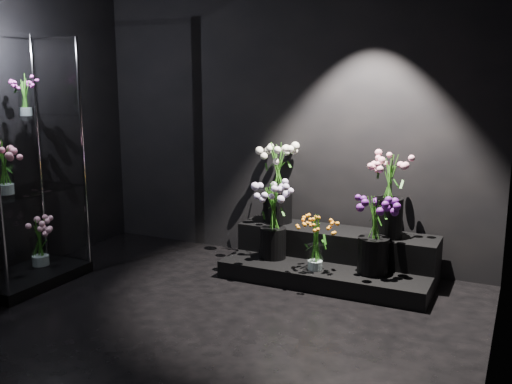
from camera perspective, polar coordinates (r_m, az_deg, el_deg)
The scene contains 13 objects.
floor at distance 4.11m, azimuth -8.33°, elevation -14.01°, with size 4.00×4.00×0.00m, color black.
wall_back at distance 5.49m, azimuth 3.04°, elevation 7.69°, with size 4.00×4.00×0.00m, color black.
wall_right at distance 3.08m, azimuth 23.50°, elevation 3.83°, with size 4.00×4.00×0.00m, color black.
display_riser at distance 5.18m, azimuth 7.62°, elevation -6.55°, with size 1.80×0.80×0.40m.
display_case at distance 5.14m, azimuth -22.50°, elevation 2.63°, with size 0.57×0.95×2.09m.
bouquet_orange_bells at distance 4.84m, azimuth 5.98°, elevation -4.98°, with size 0.34×0.34×0.47m.
bouquet_lilac at distance 5.09m, azimuth 1.74°, elevation -2.40°, with size 0.40×0.40×0.69m.
bouquet_purple at distance 4.80m, azimuth 11.72°, elevation -3.87°, with size 0.39×0.39×0.65m.
bouquet_cream_roses at distance 5.36m, azimuth 2.20°, elevation 1.55°, with size 0.48×0.48×0.77m.
bouquet_pink_roses at distance 4.97m, azimuth 13.22°, elevation 0.32°, with size 0.40×0.40×0.73m.
bouquet_case_pink at distance 5.04m, azimuth -23.86°, elevation 2.37°, with size 0.37×0.37×0.43m.
bouquet_case_magenta at distance 5.22m, azimuth -22.15°, elevation 9.08°, with size 0.30×0.30×0.34m.
bouquet_case_base_pink at distance 5.45m, azimuth -20.87°, elevation -4.59°, with size 0.38×0.38×0.43m.
Camera 1 is at (2.11, -3.06, 1.76)m, focal length 40.00 mm.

